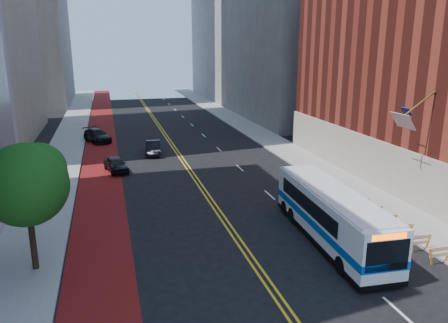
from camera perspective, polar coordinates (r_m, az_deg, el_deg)
name	(u,v)px	position (r m, az deg, el deg)	size (l,w,h in m)	color
ground	(281,302)	(21.32, 7.40, -17.71)	(160.00, 160.00, 0.00)	black
sidewalk_left	(62,158)	(48.10, -20.41, 0.37)	(4.00, 140.00, 0.15)	gray
sidewalk_right	(279,145)	(51.54, 7.14, 2.15)	(4.00, 140.00, 0.15)	gray
bus_lane_paint	(101,157)	(47.88, -15.77, 0.61)	(3.60, 140.00, 0.01)	#61110D
center_line_inner	(175,152)	(48.37, -6.36, 1.23)	(0.14, 140.00, 0.01)	gold
center_line_outer	(179,152)	(48.43, -5.94, 1.26)	(0.14, 140.00, 0.01)	gold
lane_dashes	(204,135)	(56.93, -2.66, 3.41)	(0.14, 98.20, 0.01)	silver
construction_barriers	(411,235)	(28.17, 23.27, -8.83)	(1.42, 10.91, 1.00)	orange
street_tree	(27,181)	(23.81, -24.36, -2.37)	(4.20, 4.20, 6.70)	black
transit_bus	(331,214)	(26.99, 13.74, -6.71)	(3.15, 11.84, 3.22)	white
car_a	(116,164)	(41.80, -13.94, -0.38)	(1.60, 3.99, 1.36)	black
car_b	(153,148)	(47.57, -9.25, 1.78)	(1.52, 4.35, 1.43)	black
car_c	(97,135)	(55.42, -16.24, 3.29)	(2.10, 5.16, 1.50)	black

